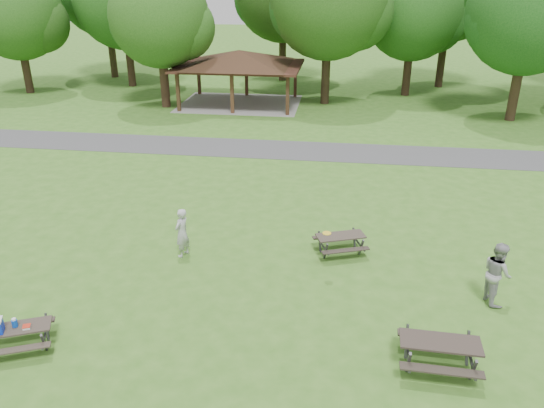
{
  "coord_description": "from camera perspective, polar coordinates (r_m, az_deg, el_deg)",
  "views": [
    {
      "loc": [
        3.29,
        -13.03,
        9.02
      ],
      "look_at": [
        1.0,
        4.0,
        1.3
      ],
      "focal_mm": 35.0,
      "sensor_mm": 36.0,
      "label": 1
    }
  ],
  "objects": [
    {
      "name": "tree_row_d",
      "position": [
        37.74,
        -11.88,
        18.77
      ],
      "size": [
        6.93,
        6.6,
        9.27
      ],
      "color": "#321F16",
      "rests_on": "ground"
    },
    {
      "name": "tree_row_g",
      "position": [
        36.78,
        26.04,
        17.71
      ],
      "size": [
        7.77,
        7.4,
        10.25
      ],
      "color": "#302015",
      "rests_on": "ground"
    },
    {
      "name": "ground",
      "position": [
        16.19,
        -5.49,
        -9.8
      ],
      "size": [
        160.0,
        160.0,
        0.0
      ],
      "primitive_type": "plane",
      "color": "#37681D",
      "rests_on": "ground"
    },
    {
      "name": "frisbee_catcher",
      "position": [
        16.7,
        23.06,
        -6.83
      ],
      "size": [
        0.9,
        1.06,
        1.91
      ],
      "primitive_type": "imported",
      "rotation": [
        0.0,
        0.0,
        1.78
      ],
      "color": "#98979A",
      "rests_on": "ground"
    },
    {
      "name": "tree_row_c",
      "position": [
        45.51,
        -15.53,
        20.26
      ],
      "size": [
        8.19,
        7.8,
        10.67
      ],
      "color": "black",
      "rests_on": "ground"
    },
    {
      "name": "tree_row_f",
      "position": [
        41.95,
        15.05,
        19.08
      ],
      "size": [
        7.35,
        7.0,
        9.55
      ],
      "color": "black",
      "rests_on": "ground"
    },
    {
      "name": "tree_row_b",
      "position": [
        45.65,
        -25.69,
        17.76
      ],
      "size": [
        7.14,
        6.8,
        9.28
      ],
      "color": "black",
      "rests_on": "ground"
    },
    {
      "name": "pavilion",
      "position": [
        38.21,
        -3.55,
        15.18
      ],
      "size": [
        8.6,
        7.01,
        3.76
      ],
      "color": "#322012",
      "rests_on": "ground"
    },
    {
      "name": "picnic_table_near",
      "position": [
        15.23,
        -26.32,
        -12.06
      ],
      "size": [
        1.99,
        1.82,
        1.12
      ],
      "color": "#302823",
      "rests_on": "ground"
    },
    {
      "name": "picnic_table_middle",
      "position": [
        18.23,
        7.38,
        -3.81
      ],
      "size": [
        1.99,
        1.79,
        0.71
      ],
      "color": "#322B24",
      "rests_on": "ground"
    },
    {
      "name": "asphalt_path",
      "position": [
        28.68,
        0.69,
        5.88
      ],
      "size": [
        120.0,
        3.2,
        0.02
      ],
      "primitive_type": "cube",
      "color": "#3F3F42",
      "rests_on": "ground"
    },
    {
      "name": "frisbee_thrower",
      "position": [
        18.03,
        -9.67,
        -3.07
      ],
      "size": [
        0.61,
        0.74,
        1.73
      ],
      "primitive_type": "imported",
      "rotation": [
        0.0,
        0.0,
        -1.92
      ],
      "color": "#ACACAF",
      "rests_on": "ground"
    },
    {
      "name": "tree_row_e",
      "position": [
        38.14,
        6.27,
        20.69
      ],
      "size": [
        8.4,
        8.0,
        11.02
      ],
      "color": "black",
      "rests_on": "ground"
    },
    {
      "name": "picnic_table_far",
      "position": [
        13.85,
        17.59,
        -14.52
      ],
      "size": [
        1.98,
        1.62,
        0.83
      ],
      "color": "#2C241F",
      "rests_on": "ground"
    },
    {
      "name": "frisbee_in_flight",
      "position": [
        16.37,
        5.92,
        -3.14
      ],
      "size": [
        0.3,
        0.3,
        0.02
      ],
      "color": "yellow",
      "rests_on": "ground"
    }
  ]
}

